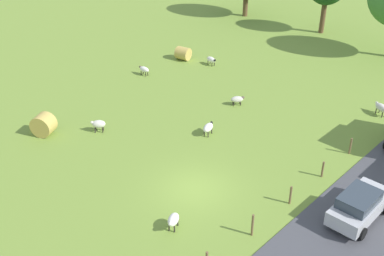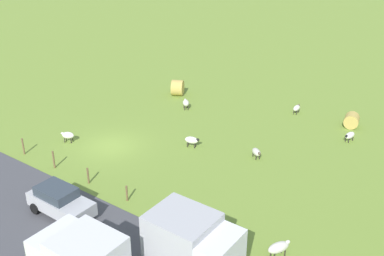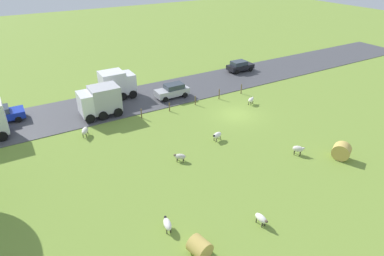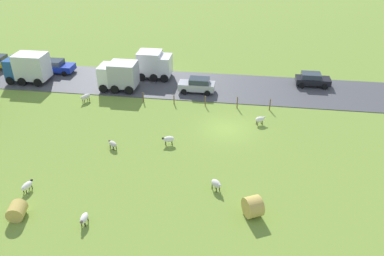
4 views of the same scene
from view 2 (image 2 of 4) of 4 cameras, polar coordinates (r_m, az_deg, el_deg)
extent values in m
plane|color=olive|center=(34.01, -10.13, -2.25)|extent=(160.00, 160.00, 0.00)
ellipsoid|color=white|center=(35.09, -15.30, -0.89)|extent=(0.85, 1.04, 0.50)
ellipsoid|color=silver|center=(35.23, -15.95, -0.66)|extent=(0.27, 0.31, 0.20)
cylinder|color=#2D2823|center=(35.24, -15.69, -1.49)|extent=(0.07, 0.07, 0.36)
cylinder|color=#2D2823|center=(35.47, -15.50, -1.30)|extent=(0.07, 0.07, 0.36)
cylinder|color=#2D2823|center=(35.04, -14.95, -1.57)|extent=(0.07, 0.07, 0.36)
cylinder|color=#2D2823|center=(35.26, -14.77, -1.37)|extent=(0.07, 0.07, 0.36)
ellipsoid|color=silver|center=(23.51, 10.80, -14.51)|extent=(1.30, 1.01, 0.53)
ellipsoid|color=silver|center=(23.73, 11.94, -13.83)|extent=(0.31, 0.28, 0.20)
cylinder|color=#2D2823|center=(24.00, 11.15, -14.77)|extent=(0.07, 0.07, 0.37)
cylinder|color=#2D2823|center=(23.83, 11.59, -15.15)|extent=(0.07, 0.07, 0.37)
cylinder|color=#2D2823|center=(23.67, 9.85, -15.30)|extent=(0.07, 0.07, 0.37)
ellipsoid|color=white|center=(35.98, 19.21, -0.88)|extent=(1.15, 0.68, 0.47)
ellipsoid|color=black|center=(35.52, 18.82, -0.97)|extent=(0.29, 0.23, 0.20)
cylinder|color=#2D2823|center=(35.82, 19.07, -1.57)|extent=(0.07, 0.07, 0.32)
cylinder|color=#2D2823|center=(35.93, 18.72, -1.43)|extent=(0.07, 0.07, 0.32)
cylinder|color=#2D2823|center=(36.30, 19.54, -1.28)|extent=(0.07, 0.07, 0.32)
cylinder|color=#2D2823|center=(36.41, 19.19, -1.15)|extent=(0.07, 0.07, 0.32)
ellipsoid|color=beige|center=(32.00, 8.09, -3.00)|extent=(0.94, 1.04, 0.47)
ellipsoid|color=brown|center=(31.60, 8.44, -3.19)|extent=(0.30, 0.32, 0.20)
cylinder|color=#2D2823|center=(32.00, 8.46, -3.68)|extent=(0.07, 0.07, 0.28)
cylinder|color=#2D2823|center=(31.89, 8.04, -3.75)|extent=(0.07, 0.07, 0.28)
cylinder|color=#2D2823|center=(32.40, 8.07, -3.26)|extent=(0.07, 0.07, 0.28)
cylinder|color=#2D2823|center=(32.30, 7.66, -3.33)|extent=(0.07, 0.07, 0.28)
ellipsoid|color=silver|center=(39.73, -0.77, 3.17)|extent=(1.02, 1.01, 0.54)
ellipsoid|color=silver|center=(40.08, -0.86, 3.55)|extent=(0.31, 0.31, 0.20)
cylinder|color=#2D2823|center=(40.09, -1.03, 2.77)|extent=(0.07, 0.07, 0.37)
cylinder|color=#2D2823|center=(40.12, -0.61, 2.80)|extent=(0.07, 0.07, 0.37)
cylinder|color=#2D2823|center=(39.63, -0.93, 2.50)|extent=(0.07, 0.07, 0.37)
cylinder|color=#2D2823|center=(39.67, -0.51, 2.53)|extent=(0.07, 0.07, 0.37)
ellipsoid|color=white|center=(39.84, 13.00, 2.46)|extent=(0.99, 0.49, 0.45)
ellipsoid|color=brown|center=(40.20, 13.26, 2.80)|extent=(0.27, 0.19, 0.20)
cylinder|color=#2D2823|center=(40.24, 12.93, 2.17)|extent=(0.07, 0.07, 0.34)
cylinder|color=#2D2823|center=(40.16, 13.26, 2.09)|extent=(0.07, 0.07, 0.34)
cylinder|color=#2D2823|center=(39.77, 12.65, 1.92)|extent=(0.07, 0.07, 0.34)
cylinder|color=#2D2823|center=(39.69, 12.98, 1.84)|extent=(0.07, 0.07, 0.34)
ellipsoid|color=white|center=(33.13, -0.06, -1.53)|extent=(0.76, 1.11, 0.51)
ellipsoid|color=black|center=(32.93, 0.72, -1.48)|extent=(0.24, 0.30, 0.20)
cylinder|color=#2D2823|center=(33.33, 0.47, -2.07)|extent=(0.07, 0.07, 0.36)
cylinder|color=#2D2823|center=(33.09, 0.31, -2.28)|extent=(0.07, 0.07, 0.36)
cylinder|color=#2D2823|center=(33.50, -0.42, -1.92)|extent=(0.07, 0.07, 0.36)
cylinder|color=#2D2823|center=(33.27, -0.59, -2.13)|extent=(0.07, 0.07, 0.36)
cylinder|color=tan|center=(38.48, 19.40, 0.92)|extent=(1.38, 1.36, 1.14)
cylinder|color=tan|center=(42.92, -1.83, 5.08)|extent=(1.78, 1.60, 1.47)
cylinder|color=brown|center=(34.25, -20.43, -2.17)|extent=(0.12, 0.12, 1.24)
cylinder|color=brown|center=(31.75, -16.98, -3.81)|extent=(0.12, 0.12, 1.26)
cylinder|color=brown|center=(29.47, -12.92, -5.86)|extent=(0.12, 0.12, 1.10)
cylinder|color=brown|center=(27.38, -8.18, -8.12)|extent=(0.12, 0.12, 1.02)
cylinder|color=brown|center=(25.50, -2.66, -10.52)|extent=(0.12, 0.12, 1.10)
cube|color=#B2B2B7|center=(21.52, -1.21, -13.77)|extent=(2.52, 2.95, 2.67)
cylinder|color=black|center=(22.84, 2.33, -15.45)|extent=(0.30, 0.96, 0.96)
cylinder|color=black|center=(23.56, -1.05, -13.96)|extent=(0.30, 0.96, 0.96)
cube|color=white|center=(21.92, -16.36, -14.77)|extent=(2.48, 1.20, 2.30)
cube|color=#B7B7BC|center=(26.80, -16.10, -9.10)|extent=(1.70, 4.02, 0.77)
cube|color=#333D47|center=(26.65, -16.68, -7.68)|extent=(1.50, 2.21, 0.56)
cylinder|color=black|center=(26.57, -12.76, -10.02)|extent=(0.22, 0.64, 0.64)
cylinder|color=black|center=(25.72, -15.60, -11.67)|extent=(0.22, 0.64, 0.64)
cylinder|color=black|center=(28.32, -16.36, -8.07)|extent=(0.22, 0.64, 0.64)
cylinder|color=black|center=(27.53, -19.12, -9.53)|extent=(0.22, 0.64, 0.64)
camera|label=1|loc=(38.47, -48.29, 18.80)|focal=45.03mm
camera|label=3|loc=(45.72, 36.31, 21.15)|focal=30.73mm
camera|label=4|loc=(56.92, 12.99, 27.48)|focal=35.80mm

